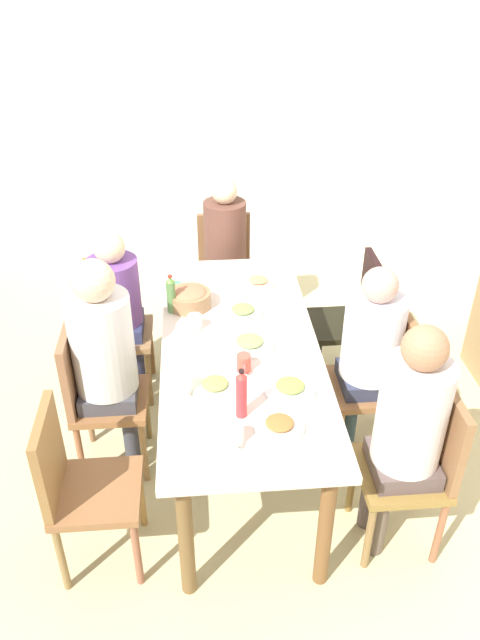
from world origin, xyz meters
name	(u,v)px	position (x,y,z in m)	size (l,w,h in m)	color
ground_plane	(240,452)	(0.00, 0.00, 0.00)	(6.20, 6.20, 0.00)	#BEB989
wall_left	(214,114)	(-2.64, 0.00, 1.30)	(0.12, 4.49, 2.60)	silver
dining_table	(240,358)	(0.00, 0.00, 0.69)	(1.94, 0.82, 0.78)	beige
chair_0	(354,315)	(-0.65, 0.79, 0.51)	(0.40, 0.40, 0.90)	black
chair_1	(94,391)	(0.00, -0.79, 0.51)	(0.40, 0.40, 0.90)	brown
person_1	(105,350)	(0.00, -0.70, 0.78)	(0.33, 0.33, 1.30)	#383C38
chair_2	(419,461)	(0.65, 0.79, 0.51)	(0.40, 0.40, 0.90)	olive
person_2	(408,423)	(0.65, 0.70, 0.76)	(0.31, 0.31, 1.27)	brown
chair_3	(78,482)	(0.65, -0.79, 0.51)	(0.40, 0.40, 0.90)	brown
chair_4	(225,269)	(-1.35, 0.00, 0.51)	(0.40, 0.40, 0.90)	#905E2E
person_4	(225,248)	(-1.26, 0.00, 0.72)	(0.30, 0.30, 1.22)	#333149
chair_5	(381,377)	(0.00, 0.79, 0.51)	(0.40, 0.40, 0.90)	brown
person_5	(370,347)	(0.00, 0.70, 0.72)	(0.32, 0.32, 1.19)	#283C44
chair_6	(106,326)	(-0.65, -0.79, 0.51)	(0.40, 0.40, 0.90)	olive
person_6	(118,301)	(-0.65, -0.70, 0.69)	(0.31, 0.31, 1.15)	#263D44
plate_0	(250,343)	(0.01, 0.05, 0.79)	(0.26, 0.26, 0.04)	white
plate_1	(258,282)	(-0.64, 0.16, 0.79)	(0.21, 0.21, 0.04)	beige
plate_2	(243,311)	(-0.31, 0.04, 0.79)	(0.23, 0.23, 0.04)	silver
plate_3	(215,385)	(0.35, -0.15, 0.79)	(0.23, 0.23, 0.04)	silver
plate_4	(279,425)	(0.65, 0.12, 0.79)	(0.23, 0.23, 0.04)	beige
plate_5	(290,388)	(0.40, 0.20, 0.79)	(0.25, 0.25, 0.04)	white
bowl_0	(190,298)	(-0.40, -0.26, 0.83)	(0.24, 0.24, 0.11)	#936E49
cup_0	(175,290)	(-0.54, -0.34, 0.82)	(0.12, 0.08, 0.08)	#499469
cup_1	(244,363)	(0.23, 0.00, 0.82)	(0.11, 0.07, 0.09)	#CE4F3E
cup_2	(235,434)	(0.73, -0.08, 0.82)	(0.11, 0.07, 0.09)	white
cup_3	(186,384)	(0.37, -0.28, 0.82)	(0.11, 0.07, 0.09)	white
cup_4	(195,322)	(-0.17, -0.23, 0.82)	(0.11, 0.08, 0.08)	white
bottle_0	(241,394)	(0.56, -0.04, 0.90)	(0.05, 0.05, 0.25)	red
bottle_1	(171,295)	(-0.36, -0.36, 0.89)	(0.05, 0.05, 0.23)	#507A40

